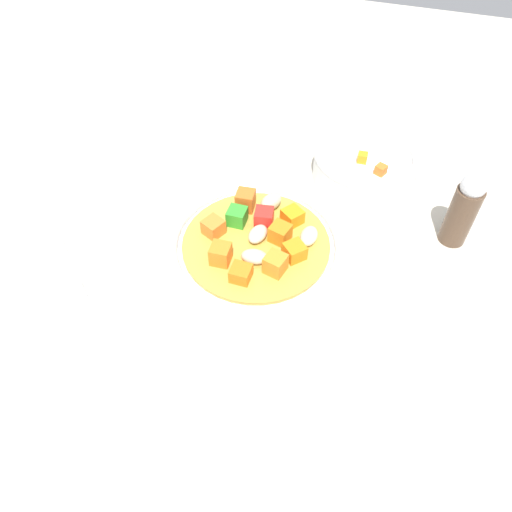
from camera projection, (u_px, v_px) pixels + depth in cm
name	position (u px, v px, depth cm)	size (l,w,h in cm)	color
ground_plane	(256.00, 277.00, 50.92)	(140.00, 140.00, 2.00)	#BAB2A0
soup_bowl_main	(256.00, 253.00, 48.14)	(17.47, 17.47, 6.36)	white
spoon	(82.00, 293.00, 47.81)	(16.10, 14.87, 0.79)	silver
side_bowl_small	(365.00, 164.00, 58.30)	(12.44, 12.44, 4.18)	white
pepper_shaker	(463.00, 209.00, 49.80)	(2.84, 2.84, 8.81)	#4C3828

